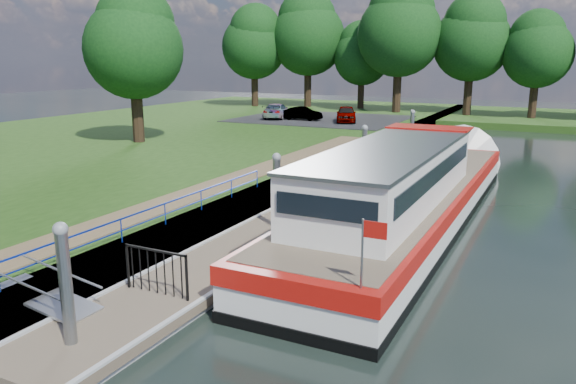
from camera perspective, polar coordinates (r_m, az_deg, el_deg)
The scene contains 16 objects.
ground at distance 13.03m, azimuth -19.33°, elevation -14.85°, with size 160.00×160.00×0.00m, color black.
riverbank at distance 35.44m, azimuth -22.60°, elevation 3.27°, with size 32.00×90.00×0.78m, color #1F3F12.
bank_edge at distance 25.97m, azimuth 0.52°, elevation 0.93°, with size 1.10×90.00×0.78m, color #473D2D.
footpath at distance 21.07m, azimuth -12.45°, elevation -1.20°, with size 1.60×40.00×0.05m, color brown.
carpark at distance 50.06m, azimuth 3.38°, elevation 7.45°, with size 14.00×12.00×0.06m, color black.
blue_fence at distance 16.31m, azimuth -18.99°, elevation -4.06°, with size 0.04×18.04×0.72m.
pontoon at distance 23.22m, azimuth 4.01°, elevation -1.13°, with size 2.50×30.00×0.56m.
mooring_piles at distance 22.97m, azimuth 4.06°, elevation 1.52°, with size 0.30×27.30×3.55m.
gangway at distance 14.35m, azimuth -23.35°, elevation -9.78°, with size 2.58×1.00×0.92m.
gate_panel at distance 14.02m, azimuth -13.26°, elevation -7.24°, with size 1.85×0.05×1.15m.
barge at distance 21.55m, azimuth 12.49°, elevation -0.10°, with size 4.36×21.15×4.78m.
horizon_trees at distance 57.41m, azimuth 16.85°, elevation 14.82°, with size 54.38×10.03×12.87m.
bank_tree_a at distance 37.15m, azimuth -15.37°, elevation 14.54°, with size 6.12×6.12×9.72m.
car_a at distance 47.27m, azimuth 5.93°, elevation 7.90°, with size 1.58×3.92×1.34m, color #999999.
car_b at distance 48.63m, azimuth 1.46°, elevation 7.98°, with size 1.18×3.38×1.11m, color #999999.
car_c at distance 50.07m, azimuth -1.14°, elevation 8.25°, with size 1.81×4.46×1.29m, color #999999.
Camera 1 is at (8.54, -7.80, 6.01)m, focal length 35.00 mm.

